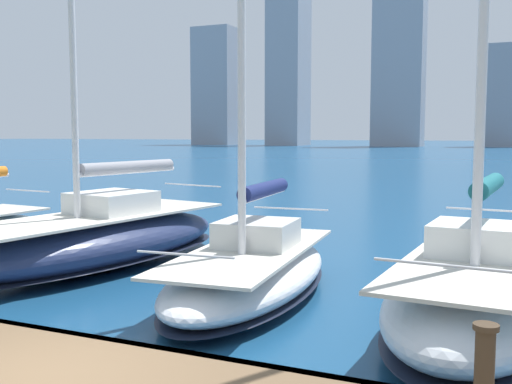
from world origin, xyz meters
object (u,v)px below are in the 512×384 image
object	(u,v)px
sailboat_navy	(251,266)
sailboat_grey	(99,237)
sailboat_teal	(478,292)
mooring_post	(485,366)

from	to	relation	value
sailboat_navy	sailboat_grey	xyz separation A→B (m)	(4.75, -1.06, 0.11)
sailboat_teal	sailboat_grey	distance (m)	9.41
sailboat_teal	sailboat_navy	size ratio (longest dim) A/B	0.97
mooring_post	sailboat_grey	bearing A→B (deg)	-32.01
sailboat_navy	sailboat_teal	bearing A→B (deg)	171.11
mooring_post	sailboat_navy	bearing A→B (deg)	-45.69
sailboat_navy	mooring_post	distance (m)	6.87
sailboat_navy	sailboat_grey	size ratio (longest dim) A/B	1.01
mooring_post	sailboat_teal	bearing A→B (deg)	-85.97
sailboat_navy	mooring_post	xyz separation A→B (m)	(-4.79, 4.90, 0.41)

